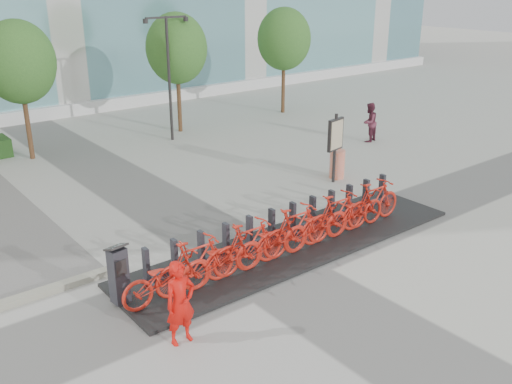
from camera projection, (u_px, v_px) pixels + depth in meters
ground at (262, 266)px, 13.64m from camera, size 120.00×120.00×0.00m
tree_1 at (19, 62)px, 20.29m from camera, size 2.60×2.60×5.10m
tree_2 at (177, 49)px, 24.05m from camera, size 2.60×2.60×5.10m
tree_3 at (284, 39)px, 27.52m from camera, size 2.60×2.60×5.10m
streetlamp at (168, 64)px, 22.90m from camera, size 2.00×0.20×5.00m
dock_pad at (294, 245)px, 14.59m from camera, size 9.60×2.40×0.08m
dock_rail_posts at (284, 222)px, 14.81m from camera, size 8.02×0.50×0.85m
bike_0 at (167, 277)px, 11.87m from camera, size 2.07×0.72×1.09m
bike_1 at (196, 264)px, 12.27m from camera, size 2.01×0.57×1.21m
bike_2 at (223, 257)px, 12.71m from camera, size 2.07×0.72×1.09m
bike_3 at (249, 246)px, 13.10m from camera, size 2.01×0.57×1.21m
bike_4 at (273, 240)px, 13.54m from camera, size 2.07×0.72×1.09m
bike_5 at (295, 229)px, 13.93m from camera, size 2.01×0.57×1.21m
bike_6 at (316, 224)px, 14.37m from camera, size 2.07×0.72×1.09m
bike_7 at (337, 215)px, 14.77m from camera, size 2.01×0.57×1.21m
bike_8 at (355, 211)px, 15.20m from camera, size 2.07×0.72×1.09m
bike_9 at (373, 202)px, 15.60m from camera, size 2.01×0.57×1.21m
kiosk at (119, 274)px, 11.77m from camera, size 0.46×0.40×1.35m
worker_red at (180, 303)px, 10.54m from camera, size 0.61×0.40×1.67m
pedestrian at (369, 122)px, 23.50m from camera, size 0.92×0.80×1.62m
construction_barrel at (337, 164)px, 19.34m from camera, size 0.61×0.61×0.98m
map_sign at (335, 137)px, 18.59m from camera, size 0.77×0.26×2.33m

